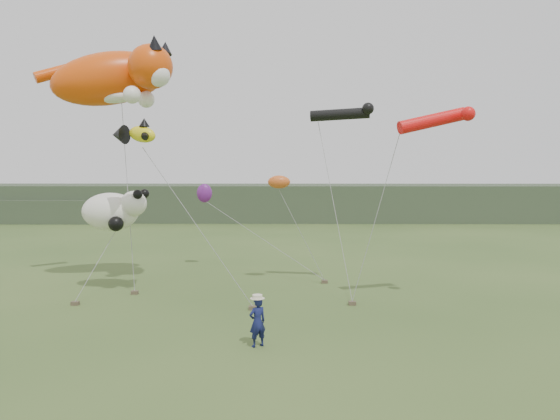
# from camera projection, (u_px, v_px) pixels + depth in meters

# --- Properties ---
(ground) EXTENTS (120.00, 120.00, 0.00)m
(ground) POSITION_uv_depth(u_px,v_px,m) (253.00, 334.00, 18.97)
(ground) COLOR #385123
(ground) RESTS_ON ground
(headland) EXTENTS (90.00, 13.00, 4.00)m
(headland) POSITION_uv_depth(u_px,v_px,m) (250.00, 203.00, 63.44)
(headland) COLOR #2D3D28
(headland) RESTS_ON ground
(festival_attendant) EXTENTS (0.70, 0.63, 1.61)m
(festival_attendant) POSITION_uv_depth(u_px,v_px,m) (257.00, 322.00, 17.51)
(festival_attendant) COLOR #14194C
(festival_attendant) RESTS_ON ground
(sandbag_anchors) EXTENTS (11.99, 5.52, 0.16)m
(sandbag_anchors) POSITION_uv_depth(u_px,v_px,m) (230.00, 297.00, 24.12)
(sandbag_anchors) COLOR brown
(sandbag_anchors) RESTS_ON ground
(cat_kite) EXTENTS (7.36, 4.30, 3.51)m
(cat_kite) POSITION_uv_depth(u_px,v_px,m) (118.00, 77.00, 26.06)
(cat_kite) COLOR #E14709
(cat_kite) RESTS_ON ground
(fish_kite) EXTENTS (2.28, 1.48, 1.13)m
(fish_kite) POSITION_uv_depth(u_px,v_px,m) (134.00, 134.00, 23.17)
(fish_kite) COLOR yellow
(fish_kite) RESTS_ON ground
(tube_kites) EXTENTS (6.54, 4.52, 1.68)m
(tube_kites) POSITION_uv_depth(u_px,v_px,m) (392.00, 116.00, 23.94)
(tube_kites) COLOR black
(tube_kites) RESTS_ON ground
(panda_kite) EXTENTS (3.13, 2.03, 1.95)m
(panda_kite) POSITION_uv_depth(u_px,v_px,m) (114.00, 211.00, 25.52)
(panda_kite) COLOR white
(panda_kite) RESTS_ON ground
(misc_kites) EXTENTS (5.42, 5.20, 1.62)m
(misc_kites) POSITION_uv_depth(u_px,v_px,m) (234.00, 189.00, 29.69)
(misc_kites) COLOR #D2581F
(misc_kites) RESTS_ON ground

